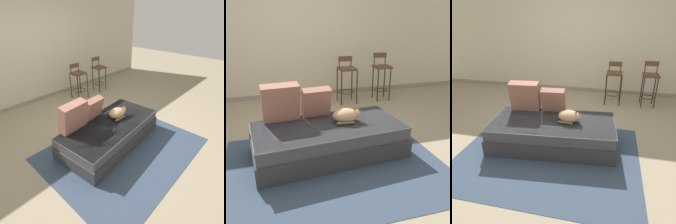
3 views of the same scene
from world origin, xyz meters
TOP-DOWN VIEW (x-y plane):
  - ground_plane at (0.00, 0.00)m, footprint 16.00×16.00m
  - wall_back_panel at (0.00, 2.25)m, footprint 8.00×0.10m
  - wall_baseboard_trim at (0.00, 2.20)m, footprint 8.00×0.02m
  - area_rug at (0.00, -0.70)m, footprint 2.55×2.00m
  - couch at (0.00, -0.40)m, footprint 1.93×1.06m
  - throw_pillow_corner at (-0.54, -0.10)m, footprint 0.49×0.28m
  - throw_pillow_middle at (-0.08, -0.06)m, footprint 0.39×0.25m
  - cat at (0.25, -0.35)m, footprint 0.36×0.27m
  - bar_stool_near_window at (0.85, 1.55)m, footprint 0.34×0.34m
  - bar_stool_by_doorway at (1.59, 1.55)m, footprint 0.32×0.32m

SIDE VIEW (x-z plane):
  - ground_plane at x=0.00m, z-range 0.00..0.00m
  - area_rug at x=0.00m, z-range 0.00..0.01m
  - wall_baseboard_trim at x=0.00m, z-range 0.00..0.09m
  - couch at x=0.00m, z-range 0.00..0.40m
  - cat at x=0.25m, z-range 0.39..0.58m
  - bar_stool_near_window at x=0.85m, z-range 0.08..0.98m
  - bar_stool_by_doorway at x=1.59m, z-range 0.08..1.03m
  - throw_pillow_middle at x=-0.08m, z-range 0.40..0.80m
  - throw_pillow_corner at x=-0.54m, z-range 0.40..0.89m
  - wall_back_panel at x=0.00m, z-range 0.00..2.60m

